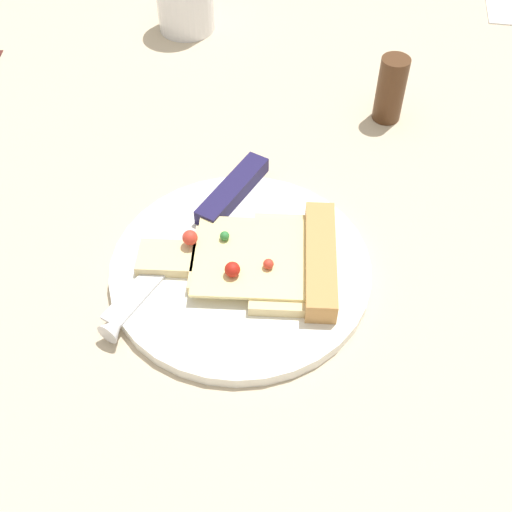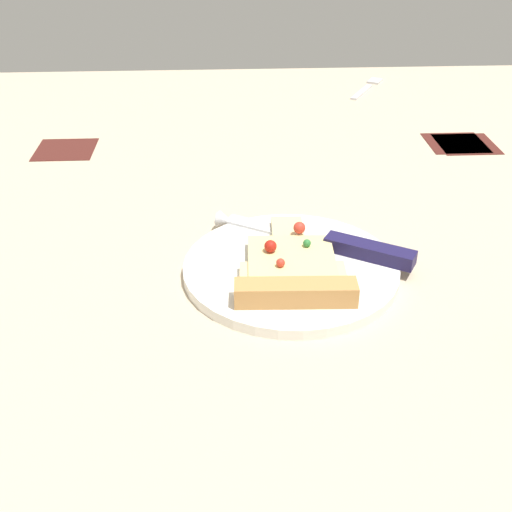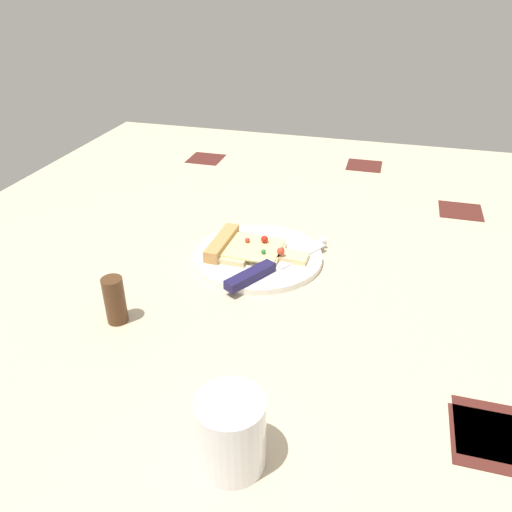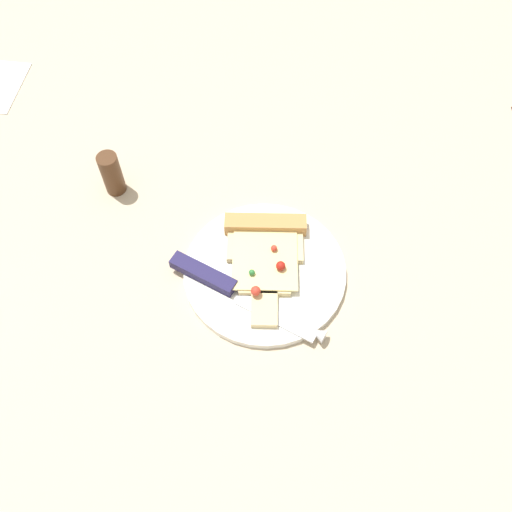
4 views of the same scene
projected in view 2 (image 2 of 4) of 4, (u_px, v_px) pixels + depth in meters
The scene contains 5 objects.
ground_plane at pixel (273, 250), 76.65cm from camera, with size 149.24×149.24×3.00cm.
plate at pixel (291, 269), 69.19cm from camera, with size 23.27×23.27×1.17cm, color white.
pizza_slice at pixel (293, 271), 66.30cm from camera, with size 17.66×12.08×2.67cm.
knife at pixel (330, 243), 71.60cm from camera, with size 13.90×21.79×2.45cm.
fork at pixel (367, 86), 127.24cm from camera, with size 14.20×9.11×0.80cm.
Camera 2 is at (-65.61, 5.48, 37.79)cm, focal length 44.92 mm.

